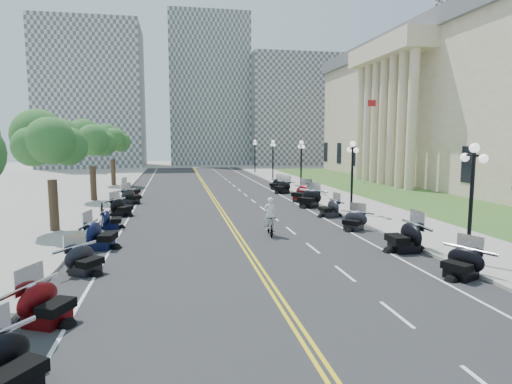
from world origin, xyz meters
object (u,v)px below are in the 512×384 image
motorcycle_n_3 (461,262)px  bicycle (270,226)px  civic_building (478,108)px  flagpole (366,141)px  cyclist_rider (270,199)px

motorcycle_n_3 → bicycle: (-5.56, 8.33, -0.08)m
civic_building → flagpole: 14.53m
motorcycle_n_3 → cyclist_rider: (-5.56, 8.33, 1.38)m
flagpole → motorcycle_n_3: flagpole is taller
bicycle → cyclist_rider: 1.46m
motorcycle_n_3 → bicycle: 10.02m
civic_building → cyclist_rider: (-30.26, -23.03, -6.86)m
civic_building → motorcycle_n_3: civic_building is taller
civic_building → bicycle: (-30.26, -23.03, -8.33)m
motorcycle_n_3 → flagpole: bearing=137.9°
flagpole → cyclist_rider: bearing=-125.2°
motorcycle_n_3 → bicycle: size_ratio=0.98×
flagpole → motorcycle_n_3: (-10.70, -31.36, -4.35)m
cyclist_rider → motorcycle_n_3: bearing=123.7°
flagpole → cyclist_rider: size_ratio=5.62×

